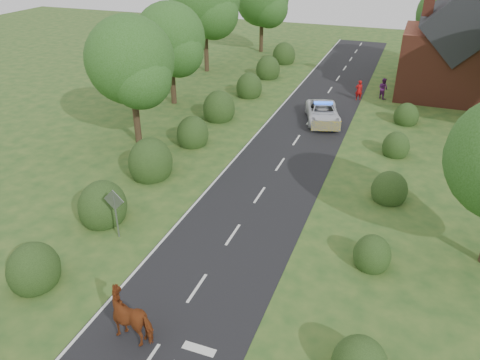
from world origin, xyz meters
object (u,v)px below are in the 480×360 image
at_px(police_van, 323,113).
at_px(pedestrian_purple, 383,88).
at_px(road_sign, 115,207).
at_px(pedestrian_red, 359,90).
at_px(cow, 134,317).

xyz_separation_m(police_van, pedestrian_purple, (3.68, 7.15, 0.19)).
height_order(road_sign, pedestrian_purple, road_sign).
height_order(road_sign, pedestrian_red, road_sign).
relative_size(cow, police_van, 0.40).
bearing_deg(pedestrian_red, pedestrian_purple, -172.30).
bearing_deg(pedestrian_purple, cow, 119.06).
xyz_separation_m(cow, pedestrian_purple, (5.62, 30.24, 0.10)).
distance_m(cow, pedestrian_purple, 30.75).
bearing_deg(pedestrian_purple, pedestrian_red, 71.87).
xyz_separation_m(cow, police_van, (1.94, 23.08, -0.09)).
relative_size(police_van, pedestrian_purple, 3.08).
distance_m(road_sign, cow, 6.39).
bearing_deg(road_sign, cow, -51.23).
bearing_deg(pedestrian_purple, police_van, 102.38).
xyz_separation_m(police_van, pedestrian_red, (1.82, 5.98, 0.16)).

